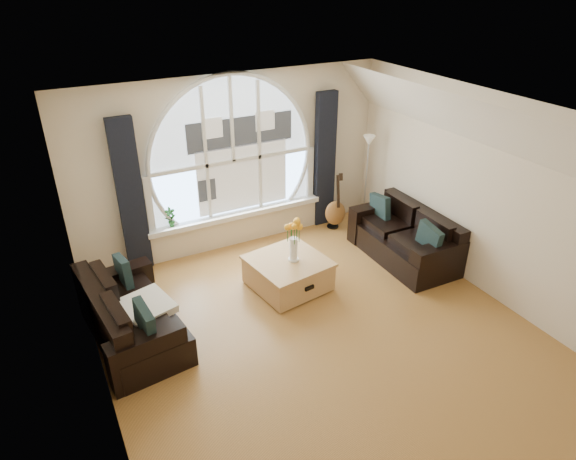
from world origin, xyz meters
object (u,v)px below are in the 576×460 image
(guitar, at_px, (336,201))
(floor_lamp, at_px, (366,181))
(sofa_right, at_px, (404,235))
(vase_flowers, at_px, (294,235))
(potted_plant, at_px, (171,217))
(coffee_chest, at_px, (288,272))
(sofa_left, at_px, (132,312))

(guitar, bearing_deg, floor_lamp, 6.73)
(sofa_right, relative_size, vase_flowers, 2.49)
(sofa_right, xyz_separation_m, floor_lamp, (0.14, 1.24, 0.40))
(potted_plant, bearing_deg, vase_flowers, -51.16)
(vase_flowers, distance_m, floor_lamp, 2.32)
(sofa_right, xyz_separation_m, guitar, (-0.40, 1.31, 0.13))
(coffee_chest, bearing_deg, vase_flowers, -42.55)
(sofa_left, bearing_deg, vase_flowers, -4.71)
(guitar, distance_m, potted_plant, 2.75)
(sofa_left, bearing_deg, sofa_right, -6.83)
(sofa_right, relative_size, floor_lamp, 1.09)
(guitar, relative_size, potted_plant, 3.41)
(guitar, bearing_deg, potted_plant, -172.98)
(floor_lamp, bearing_deg, sofa_right, -96.34)
(sofa_left, xyz_separation_m, potted_plant, (0.98, 1.65, 0.31))
(sofa_left, distance_m, floor_lamp, 4.44)
(sofa_right, bearing_deg, coffee_chest, 177.61)
(sofa_left, height_order, coffee_chest, sofa_left)
(vase_flowers, relative_size, potted_plant, 2.25)
(sofa_left, distance_m, guitar, 3.93)
(sofa_right, xyz_separation_m, coffee_chest, (-1.94, 0.12, -0.16))
(floor_lamp, bearing_deg, vase_flowers, -150.01)
(sofa_left, distance_m, potted_plant, 1.94)
(vase_flowers, height_order, floor_lamp, floor_lamp)
(sofa_right, bearing_deg, guitar, 108.35)
(guitar, bearing_deg, coffee_chest, -128.31)
(sofa_left, xyz_separation_m, vase_flowers, (2.23, 0.09, 0.43))
(vase_flowers, bearing_deg, guitar, 39.91)
(vase_flowers, xyz_separation_m, guitar, (1.47, 1.23, -0.30))
(sofa_right, xyz_separation_m, vase_flowers, (-1.87, 0.08, 0.43))
(sofa_right, xyz_separation_m, potted_plant, (-3.13, 1.64, 0.31))
(sofa_right, distance_m, coffee_chest, 1.95)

